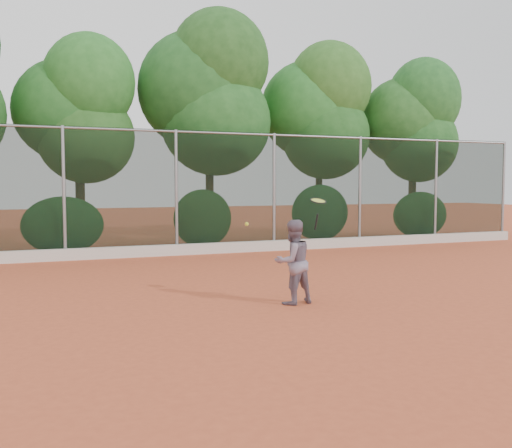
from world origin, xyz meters
name	(u,v)px	position (x,y,z in m)	size (l,w,h in m)	color
ground	(278,301)	(0.00, 0.00, 0.00)	(80.00, 80.00, 0.00)	#C3512E
concrete_curb	(178,250)	(0.00, 6.82, 0.15)	(24.00, 0.20, 0.30)	beige
tennis_player	(293,262)	(0.15, -0.26, 0.70)	(0.68, 0.53, 1.40)	slate
chainlink_fence	(176,189)	(0.00, 7.00, 1.86)	(24.09, 0.09, 3.50)	black
foliage_backdrop	(142,105)	(-0.55, 8.98, 4.40)	(23.70, 3.63, 7.55)	#412A19
tennis_racket	(318,203)	(0.57, -0.33, 1.67)	(0.28, 0.28, 0.54)	black
tennis_ball_in_flight	(247,224)	(-0.68, -0.29, 1.35)	(0.06, 0.06, 0.06)	gold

